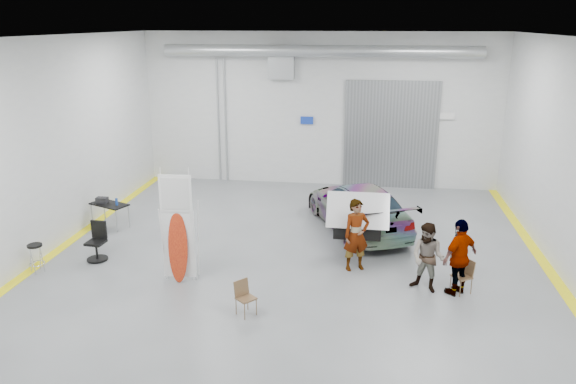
# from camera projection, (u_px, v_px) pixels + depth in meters

# --- Properties ---
(ground) EXTENTS (16.00, 16.00, 0.00)m
(ground) POSITION_uv_depth(u_px,v_px,m) (292.00, 264.00, 15.36)
(ground) COLOR slate
(ground) RESTS_ON ground
(room_shell) EXTENTS (14.02, 16.18, 6.01)m
(room_shell) POSITION_uv_depth(u_px,v_px,m) (311.00, 104.00, 16.24)
(room_shell) COLOR silver
(room_shell) RESTS_ON ground
(sedan_car) EXTENTS (3.93, 5.46, 1.47)m
(sedan_car) POSITION_uv_depth(u_px,v_px,m) (358.00, 206.00, 17.79)
(sedan_car) COLOR silver
(sedan_car) RESTS_ON ground
(person_a) EXTENTS (0.84, 0.73, 1.96)m
(person_a) POSITION_uv_depth(u_px,v_px,m) (356.00, 235.00, 14.76)
(person_a) COLOR #9B6B54
(person_a) RESTS_ON ground
(person_b) EXTENTS (1.06, 0.98, 1.75)m
(person_b) POSITION_uv_depth(u_px,v_px,m) (428.00, 258.00, 13.61)
(person_b) COLOR slate
(person_b) RESTS_ON ground
(person_c) EXTENTS (1.14, 1.09, 1.93)m
(person_c) POSITION_uv_depth(u_px,v_px,m) (460.00, 257.00, 13.43)
(person_c) COLOR #9C5634
(person_c) RESTS_ON ground
(surfboard_display) EXTENTS (0.84, 0.26, 2.98)m
(surfboard_display) POSITION_uv_depth(u_px,v_px,m) (177.00, 237.00, 14.02)
(surfboard_display) COLOR white
(surfboard_display) RESTS_ON ground
(folding_chair_near) EXTENTS (0.53, 0.61, 0.80)m
(folding_chair_near) POSITION_uv_depth(u_px,v_px,m) (246.00, 304.00, 12.65)
(folding_chair_near) COLOR brown
(folding_chair_near) RESTS_ON ground
(folding_chair_far) EXTENTS (0.54, 0.65, 0.85)m
(folding_chair_far) POSITION_uv_depth(u_px,v_px,m) (461.00, 283.00, 13.68)
(folding_chair_far) COLOR brown
(folding_chair_far) RESTS_ON ground
(shop_stool) EXTENTS (0.40, 0.40, 0.78)m
(shop_stool) POSITION_uv_depth(u_px,v_px,m) (36.00, 258.00, 14.75)
(shop_stool) COLOR black
(shop_stool) RESTS_ON ground
(work_table) EXTENTS (1.38, 1.05, 1.01)m
(work_table) POSITION_uv_depth(u_px,v_px,m) (107.00, 204.00, 17.93)
(work_table) COLOR #96999E
(work_table) RESTS_ON ground
(office_chair) EXTENTS (0.57, 0.57, 1.07)m
(office_chair) POSITION_uv_depth(u_px,v_px,m) (97.00, 244.00, 15.52)
(office_chair) COLOR black
(office_chair) RESTS_ON ground
(trunk_lid) EXTENTS (1.71, 1.04, 0.04)m
(trunk_lid) POSITION_uv_depth(u_px,v_px,m) (357.00, 207.00, 15.41)
(trunk_lid) COLOR silver
(trunk_lid) RESTS_ON sedan_car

